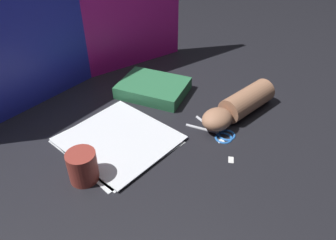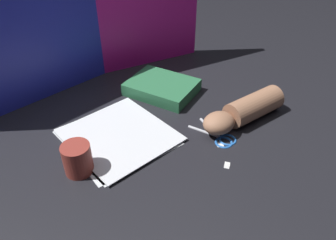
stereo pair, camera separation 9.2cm
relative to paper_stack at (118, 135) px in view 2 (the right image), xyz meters
name	(u,v)px [view 2 (the right image)]	position (x,y,z in m)	size (l,w,h in m)	color
ground_plane	(174,133)	(0.14, -0.09, 0.00)	(6.00, 6.00, 0.00)	black
backdrop_panel_left	(36,32)	(-0.06, 0.35, 0.22)	(0.61, 0.08, 0.45)	#2833D1
backdrop_panel_center	(128,0)	(0.28, 0.35, 0.25)	(0.56, 0.13, 0.52)	#D81E9E
paper_stack	(118,135)	(0.00, 0.00, 0.00)	(0.29, 0.31, 0.01)	white
book_closed	(162,87)	(0.25, 0.11, 0.02)	(0.24, 0.27, 0.04)	#2D7247
scissors	(220,136)	(0.23, -0.19, 0.00)	(0.08, 0.16, 0.01)	silver
hand_forearm	(244,111)	(0.34, -0.17, 0.03)	(0.30, 0.09, 0.08)	#A87556
paper_scrap_near	(220,145)	(0.20, -0.21, 0.00)	(0.02, 0.02, 0.00)	white
paper_scrap_mid	(227,165)	(0.16, -0.28, 0.00)	(0.03, 0.03, 0.00)	white
mug	(77,159)	(-0.15, -0.06, 0.04)	(0.07, 0.07, 0.08)	#99382D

